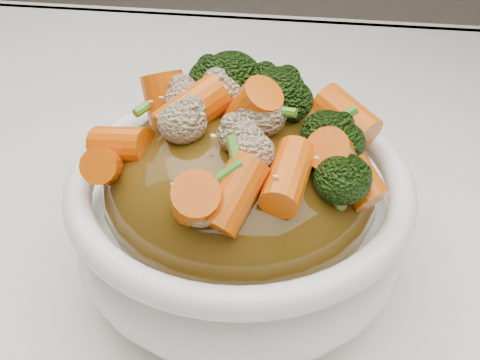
# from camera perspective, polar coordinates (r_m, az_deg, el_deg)

# --- Properties ---
(tablecloth) EXTENTS (1.20, 0.80, 0.04)m
(tablecloth) POSITION_cam_1_polar(r_m,az_deg,el_deg) (0.45, -4.39, -5.17)
(tablecloth) COLOR white
(tablecloth) RESTS_ON dining_table
(bowl) EXTENTS (0.24, 0.24, 0.08)m
(bowl) POSITION_cam_1_polar(r_m,az_deg,el_deg) (0.37, -0.00, -3.93)
(bowl) COLOR white
(bowl) RESTS_ON tablecloth
(sauce_base) EXTENTS (0.19, 0.19, 0.09)m
(sauce_base) POSITION_cam_1_polar(r_m,az_deg,el_deg) (0.35, -0.00, -0.38)
(sauce_base) COLOR #50370D
(sauce_base) RESTS_ON bowl
(carrots) EXTENTS (0.19, 0.19, 0.05)m
(carrots) POSITION_cam_1_polar(r_m,az_deg,el_deg) (0.32, -0.00, 8.41)
(carrots) COLOR #E45C07
(carrots) RESTS_ON sauce_base
(broccoli) EXTENTS (0.19, 0.19, 0.04)m
(broccoli) POSITION_cam_1_polar(r_m,az_deg,el_deg) (0.32, -0.00, 8.25)
(broccoli) COLOR black
(broccoli) RESTS_ON sauce_base
(cauliflower) EXTENTS (0.19, 0.19, 0.04)m
(cauliflower) POSITION_cam_1_polar(r_m,az_deg,el_deg) (0.32, -0.00, 7.94)
(cauliflower) COLOR tan
(cauliflower) RESTS_ON sauce_base
(scallions) EXTENTS (0.14, 0.14, 0.02)m
(scallions) POSITION_cam_1_polar(r_m,az_deg,el_deg) (0.32, -0.00, 8.56)
(scallions) COLOR #418A1F
(scallions) RESTS_ON sauce_base
(sesame_seeds) EXTENTS (0.17, 0.17, 0.01)m
(sesame_seeds) POSITION_cam_1_polar(r_m,az_deg,el_deg) (0.32, 0.00, 8.56)
(sesame_seeds) COLOR beige
(sesame_seeds) RESTS_ON sauce_base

